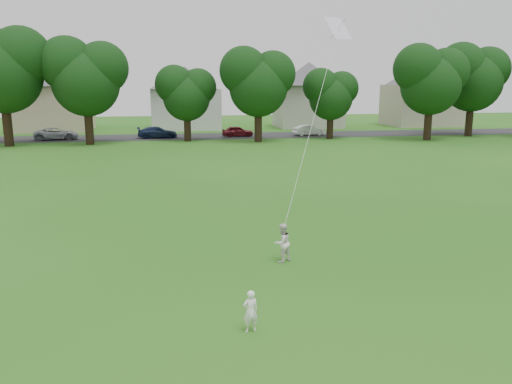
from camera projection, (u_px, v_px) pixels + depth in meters
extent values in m
plane|color=#1E5C15|center=(251.00, 291.00, 13.50)|extent=(160.00, 160.00, 0.00)
cube|color=#2D2D30|center=(189.00, 137.00, 53.98)|extent=(90.00, 7.00, 0.01)
imported|color=white|center=(250.00, 311.00, 11.17)|extent=(0.40, 0.30, 0.99)
imported|color=white|center=(282.00, 243.00, 15.61)|extent=(0.76, 0.72, 1.24)
plane|color=white|center=(338.00, 28.00, 18.56)|extent=(1.24, 1.04, 0.83)
cylinder|color=white|center=(313.00, 122.00, 17.06)|extent=(0.01, 0.01, 8.33)
cylinder|color=black|center=(7.00, 122.00, 45.20)|extent=(0.81, 0.81, 4.31)
cylinder|color=black|center=(89.00, 124.00, 46.51)|extent=(0.77, 0.77, 3.82)
cylinder|color=black|center=(187.00, 126.00, 49.51)|extent=(0.69, 0.69, 2.87)
cylinder|color=black|center=(258.00, 124.00, 48.75)|extent=(0.74, 0.74, 3.54)
cylinder|color=black|center=(330.00, 125.00, 51.70)|extent=(0.68, 0.68, 2.79)
cylinder|color=black|center=(428.00, 122.00, 50.28)|extent=(0.76, 0.76, 3.69)
cylinder|color=black|center=(469.00, 118.00, 54.25)|extent=(0.77, 0.77, 3.86)
imported|color=#999AA7|center=(56.00, 134.00, 50.67)|extent=(4.56, 2.57, 1.20)
imported|color=#152243|center=(157.00, 132.00, 52.33)|extent=(4.18, 1.88, 1.19)
imported|color=#5C1219|center=(238.00, 131.00, 53.74)|extent=(3.39, 1.39, 1.15)
imported|color=white|center=(309.00, 130.00, 55.05)|extent=(3.65, 1.63, 1.16)
cube|color=#C9B497|center=(53.00, 109.00, 60.42)|extent=(8.89, 7.26, 5.34)
pyramid|color=#535156|center=(49.00, 61.00, 59.24)|extent=(12.82, 12.82, 2.94)
cube|color=silver|center=(186.00, 109.00, 63.09)|extent=(8.39, 7.42, 4.99)
pyramid|color=#535156|center=(184.00, 66.00, 61.99)|extent=(12.10, 12.10, 2.75)
cube|color=#B8B4A5|center=(308.00, 106.00, 65.68)|extent=(8.20, 6.69, 5.41)
pyramid|color=#535156|center=(309.00, 62.00, 64.49)|extent=(11.83, 11.83, 2.98)
cube|color=#B7AC97|center=(421.00, 105.00, 68.31)|extent=(8.98, 7.38, 5.52)
pyramid|color=#535156|center=(424.00, 62.00, 67.09)|extent=(12.96, 12.96, 3.04)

